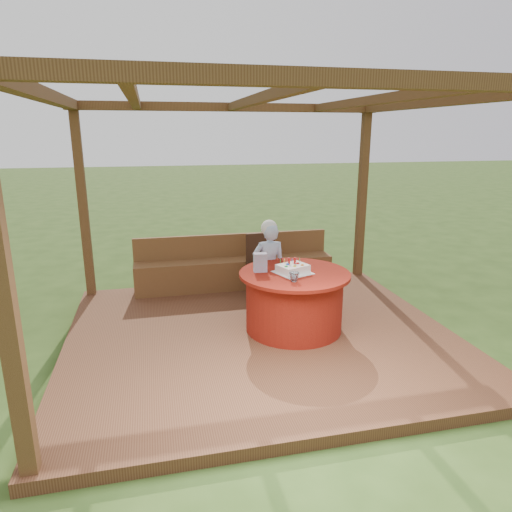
{
  "coord_description": "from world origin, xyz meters",
  "views": [
    {
      "loc": [
        -1.18,
        -4.89,
        2.44
      ],
      "look_at": [
        0.0,
        0.25,
        1.0
      ],
      "focal_mm": 32.0,
      "sensor_mm": 36.0,
      "label": 1
    }
  ],
  "objects_px": {
    "bench": "(235,270)",
    "gift_bag": "(260,262)",
    "birthday_cake": "(293,269)",
    "drinking_glass": "(294,277)",
    "chair": "(263,261)",
    "table": "(294,300)",
    "elderly_woman": "(269,265)"
  },
  "relations": [
    {
      "from": "birthday_cake",
      "to": "drinking_glass",
      "type": "relative_size",
      "value": 4.37
    },
    {
      "from": "chair",
      "to": "elderly_woman",
      "type": "relative_size",
      "value": 0.72
    },
    {
      "from": "bench",
      "to": "gift_bag",
      "type": "distance_m",
      "value": 1.68
    },
    {
      "from": "birthday_cake",
      "to": "gift_bag",
      "type": "relative_size",
      "value": 2.16
    },
    {
      "from": "table",
      "to": "birthday_cake",
      "type": "relative_size",
      "value": 2.72
    },
    {
      "from": "table",
      "to": "chair",
      "type": "xyz_separation_m",
      "value": [
        -0.06,
        1.32,
        0.13
      ]
    },
    {
      "from": "bench",
      "to": "elderly_woman",
      "type": "xyz_separation_m",
      "value": [
        0.27,
        -1.05,
        0.36
      ]
    },
    {
      "from": "chair",
      "to": "table",
      "type": "bearing_deg",
      "value": -87.4
    },
    {
      "from": "birthday_cake",
      "to": "drinking_glass",
      "type": "bearing_deg",
      "value": -104.76
    },
    {
      "from": "chair",
      "to": "drinking_glass",
      "type": "bearing_deg",
      "value": -91.67
    },
    {
      "from": "bench",
      "to": "chair",
      "type": "height_order",
      "value": "chair"
    },
    {
      "from": "chair",
      "to": "drinking_glass",
      "type": "xyz_separation_m",
      "value": [
        -0.05,
        -1.64,
        0.27
      ]
    },
    {
      "from": "chair",
      "to": "drinking_glass",
      "type": "distance_m",
      "value": 1.66
    },
    {
      "from": "elderly_woman",
      "to": "gift_bag",
      "type": "bearing_deg",
      "value": -114.84
    },
    {
      "from": "elderly_woman",
      "to": "gift_bag",
      "type": "height_order",
      "value": "elderly_woman"
    },
    {
      "from": "bench",
      "to": "gift_bag",
      "type": "relative_size",
      "value": 13.45
    },
    {
      "from": "chair",
      "to": "elderly_woman",
      "type": "distance_m",
      "value": 0.69
    },
    {
      "from": "birthday_cake",
      "to": "drinking_glass",
      "type": "xyz_separation_m",
      "value": [
        -0.08,
        -0.3,
        -0.0
      ]
    },
    {
      "from": "chair",
      "to": "birthday_cake",
      "type": "relative_size",
      "value": 1.84
    },
    {
      "from": "bench",
      "to": "birthday_cake",
      "type": "xyz_separation_m",
      "value": [
        0.39,
        -1.72,
        0.5
      ]
    },
    {
      "from": "bench",
      "to": "table",
      "type": "height_order",
      "value": "bench"
    },
    {
      "from": "birthday_cake",
      "to": "gift_bag",
      "type": "xyz_separation_m",
      "value": [
        -0.36,
        0.14,
        0.06
      ]
    },
    {
      "from": "bench",
      "to": "table",
      "type": "bearing_deg",
      "value": -76.37
    },
    {
      "from": "bench",
      "to": "drinking_glass",
      "type": "bearing_deg",
      "value": -81.4
    },
    {
      "from": "table",
      "to": "bench",
      "type": "bearing_deg",
      "value": 103.63
    },
    {
      "from": "drinking_glass",
      "to": "bench",
      "type": "bearing_deg",
      "value": 98.6
    },
    {
      "from": "elderly_woman",
      "to": "drinking_glass",
      "type": "relative_size",
      "value": 11.15
    },
    {
      "from": "drinking_glass",
      "to": "chair",
      "type": "bearing_deg",
      "value": 88.33
    },
    {
      "from": "birthday_cake",
      "to": "elderly_woman",
      "type": "bearing_deg",
      "value": 99.95
    },
    {
      "from": "table",
      "to": "birthday_cake",
      "type": "xyz_separation_m",
      "value": [
        -0.03,
        -0.01,
        0.41
      ]
    },
    {
      "from": "bench",
      "to": "table",
      "type": "xyz_separation_m",
      "value": [
        0.41,
        -1.71,
        0.1
      ]
    },
    {
      "from": "elderly_woman",
      "to": "birthday_cake",
      "type": "height_order",
      "value": "elderly_woman"
    }
  ]
}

